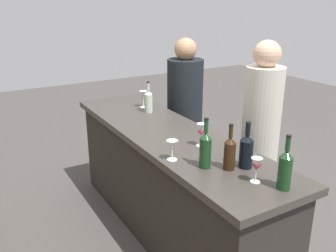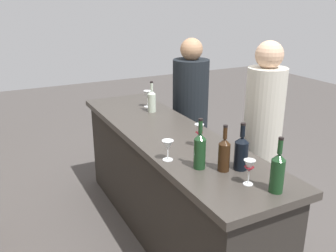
{
  "view_description": "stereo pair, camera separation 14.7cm",
  "coord_description": "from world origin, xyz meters",
  "views": [
    {
      "loc": [
        -2.3,
        1.35,
        1.89
      ],
      "look_at": [
        0.0,
        0.0,
        0.96
      ],
      "focal_mm": 39.38,
      "sensor_mm": 36.0,
      "label": 1
    },
    {
      "loc": [
        -2.37,
        1.22,
        1.89
      ],
      "look_at": [
        0.0,
        0.0,
        0.96
      ],
      "focal_mm": 39.38,
      "sensor_mm": 36.0,
      "label": 2
    }
  ],
  "objects": [
    {
      "name": "wine_bottle_rightmost_clear_pale",
      "position": [
        0.54,
        -0.12,
        1.01
      ],
      "size": [
        0.07,
        0.07,
        0.28
      ],
      "color": "#B7C6B2",
      "rests_on": "bar_counter"
    },
    {
      "name": "wine_glass_far_left",
      "position": [
        -0.46,
        0.24,
        1.0
      ],
      "size": [
        0.07,
        0.07,
        0.13
      ],
      "color": "white",
      "rests_on": "bar_counter"
    },
    {
      "name": "wine_glass_near_left",
      "position": [
        0.71,
        -0.15,
        1.02
      ],
      "size": [
        0.08,
        0.08,
        0.16
      ],
      "color": "white",
      "rests_on": "bar_counter"
    },
    {
      "name": "wine_glass_near_center",
      "position": [
        -0.36,
        -0.06,
        1.02
      ],
      "size": [
        0.07,
        0.07,
        0.17
      ],
      "color": "white",
      "rests_on": "bar_counter"
    },
    {
      "name": "wine_bottle_second_left_near_black",
      "position": [
        -0.77,
        -0.09,
        1.02
      ],
      "size": [
        0.08,
        0.08,
        0.29
      ],
      "color": "black",
      "rests_on": "bar_counter"
    },
    {
      "name": "person_center_guest",
      "position": [
        0.82,
        -0.68,
        0.7
      ],
      "size": [
        0.4,
        0.4,
        1.51
      ],
      "rotation": [
        0.0,
        0.0,
        1.49
      ],
      "color": "black",
      "rests_on": "ground"
    },
    {
      "name": "bar_counter",
      "position": [
        0.0,
        0.0,
        0.46
      ],
      "size": [
        2.41,
        0.63,
        0.91
      ],
      "color": "#2A2723",
      "rests_on": "ground"
    },
    {
      "name": "wine_bottle_leftmost_olive_green",
      "position": [
        -1.08,
        -0.09,
        1.02
      ],
      "size": [
        0.07,
        0.07,
        0.31
      ],
      "color": "#193D1E",
      "rests_on": "bar_counter"
    },
    {
      "name": "ground_plane",
      "position": [
        0.0,
        0.0,
        0.0
      ],
      "size": [
        12.0,
        12.0,
        0.0
      ],
      "primitive_type": "plane",
      "color": "#4C4744"
    },
    {
      "name": "wine_glass_near_right",
      "position": [
        -0.95,
        -0.01,
        1.01
      ],
      "size": [
        0.06,
        0.06,
        0.15
      ],
      "color": "white",
      "rests_on": "bar_counter"
    },
    {
      "name": "wine_bottle_second_right_olive_green",
      "position": [
        -0.65,
        0.12,
        1.03
      ],
      "size": [
        0.07,
        0.07,
        0.32
      ],
      "color": "#193D1E",
      "rests_on": "bar_counter"
    },
    {
      "name": "person_left_guest",
      "position": [
        -0.27,
        -0.71,
        0.75
      ],
      "size": [
        0.33,
        0.33,
        1.59
      ],
      "rotation": [
        0.0,
        0.0,
        1.68
      ],
      "color": "beige",
      "rests_on": "ground"
    },
    {
      "name": "wine_bottle_center_amber_brown",
      "position": [
        -0.74,
        0.01,
        1.01
      ],
      "size": [
        0.07,
        0.07,
        0.29
      ],
      "color": "#331E0F",
      "rests_on": "bar_counter"
    }
  ]
}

